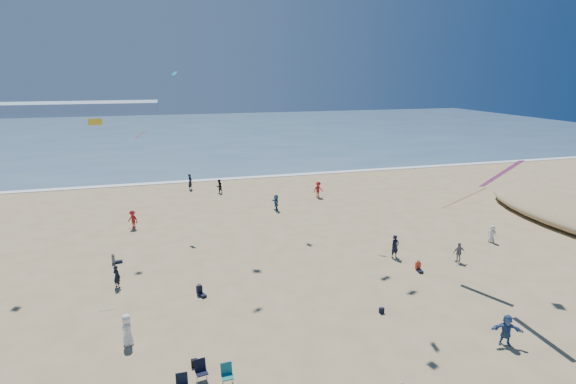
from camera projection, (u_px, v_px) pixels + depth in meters
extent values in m
cube|color=#476B84|center=(180.00, 133.00, 105.25)|extent=(220.00, 100.00, 0.06)
cube|color=white|center=(197.00, 181.00, 58.71)|extent=(220.00, 1.20, 0.08)
imported|color=red|center=(318.00, 189.00, 50.81)|extent=(1.29, 0.88, 1.83)
imported|color=white|center=(127.00, 330.00, 23.16)|extent=(0.61, 0.88, 1.71)
imported|color=black|center=(219.00, 186.00, 52.54)|extent=(1.03, 0.97, 1.67)
imported|color=black|center=(117.00, 277.00, 29.41)|extent=(0.67, 0.65, 1.54)
imported|color=#325389|center=(506.00, 330.00, 23.18)|extent=(1.62, 1.13, 1.68)
imported|color=silver|center=(492.00, 234.00, 37.28)|extent=(0.73, 0.85, 1.48)
imported|color=#A5171B|center=(133.00, 219.00, 40.66)|extent=(1.23, 1.19, 1.69)
imported|color=#2F5482|center=(276.00, 202.00, 46.00)|extent=(0.59, 1.59, 1.68)
imported|color=black|center=(190.00, 182.00, 54.09)|extent=(0.75, 0.85, 1.95)
imported|color=gray|center=(459.00, 253.00, 33.34)|extent=(0.93, 0.44, 1.54)
imported|color=black|center=(395.00, 247.00, 34.11)|extent=(0.73, 0.54, 1.82)
cube|color=black|center=(194.00, 363.00, 21.56)|extent=(0.30, 0.22, 0.38)
cube|color=black|center=(382.00, 310.00, 26.38)|extent=(0.28, 0.18, 0.34)
cube|color=gold|center=(95.00, 122.00, 29.17)|extent=(0.87, 0.34, 0.41)
cube|color=#D14822|center=(141.00, 134.00, 22.36)|extent=(0.60, 0.80, 0.37)
cube|color=#0E9EE2|center=(175.00, 73.00, 39.59)|extent=(0.57, 0.76, 0.30)
cube|color=purple|center=(500.00, 174.00, 25.79)|extent=(0.35, 3.14, 2.21)
cube|color=orange|center=(463.00, 199.00, 29.83)|extent=(0.35, 2.64, 1.87)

